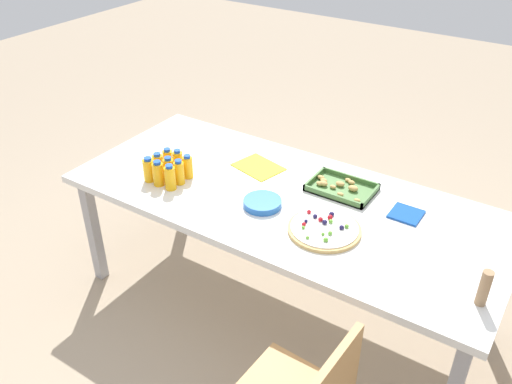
{
  "coord_description": "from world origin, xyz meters",
  "views": [
    {
      "loc": [
        1.17,
        -2.07,
        2.28
      ],
      "look_at": [
        -0.13,
        -0.07,
        0.77
      ],
      "focal_mm": 37.97,
      "sensor_mm": 36.0,
      "label": 1
    }
  ],
  "objects_px": {
    "party_table": "(284,206)",
    "juice_bottle_7": "(178,162)",
    "snack_tray": "(341,188)",
    "cardboard_tube": "(484,288)",
    "juice_bottle_0": "(149,170)",
    "juice_bottle_6": "(168,160)",
    "paper_folder": "(258,167)",
    "juice_bottle_4": "(169,169)",
    "plate_stack": "(262,203)",
    "juice_bottle_1": "(158,174)",
    "juice_bottle_3": "(158,165)",
    "juice_bottle_5": "(179,172)",
    "juice_bottle_2": "(170,178)",
    "napkin_stack": "(406,214)",
    "fruit_pizza": "(324,229)",
    "juice_bottle_8": "(188,167)"
  },
  "relations": [
    {
      "from": "juice_bottle_0",
      "to": "snack_tray",
      "type": "xyz_separation_m",
      "value": [
        0.92,
        0.48,
        -0.05
      ]
    },
    {
      "from": "party_table",
      "to": "cardboard_tube",
      "type": "height_order",
      "value": "cardboard_tube"
    },
    {
      "from": "juice_bottle_2",
      "to": "paper_folder",
      "type": "bearing_deg",
      "value": 59.21
    },
    {
      "from": "juice_bottle_1",
      "to": "juice_bottle_4",
      "type": "bearing_deg",
      "value": 87.2
    },
    {
      "from": "juice_bottle_2",
      "to": "paper_folder",
      "type": "xyz_separation_m",
      "value": [
        0.27,
        0.45,
        -0.07
      ]
    },
    {
      "from": "juice_bottle_7",
      "to": "juice_bottle_8",
      "type": "bearing_deg",
      "value": -6.5
    },
    {
      "from": "juice_bottle_5",
      "to": "plate_stack",
      "type": "distance_m",
      "value": 0.5
    },
    {
      "from": "juice_bottle_3",
      "to": "snack_tray",
      "type": "xyz_separation_m",
      "value": [
        0.92,
        0.41,
        -0.05
      ]
    },
    {
      "from": "party_table",
      "to": "paper_folder",
      "type": "height_order",
      "value": "paper_folder"
    },
    {
      "from": "plate_stack",
      "to": "juice_bottle_5",
      "type": "bearing_deg",
      "value": -173.26
    },
    {
      "from": "cardboard_tube",
      "to": "juice_bottle_0",
      "type": "bearing_deg",
      "value": -179.67
    },
    {
      "from": "juice_bottle_2",
      "to": "juice_bottle_7",
      "type": "height_order",
      "value": "juice_bottle_2"
    },
    {
      "from": "party_table",
      "to": "juice_bottle_4",
      "type": "relative_size",
      "value": 17.28
    },
    {
      "from": "juice_bottle_1",
      "to": "juice_bottle_7",
      "type": "xyz_separation_m",
      "value": [
        0.01,
        0.16,
        -0.0
      ]
    },
    {
      "from": "party_table",
      "to": "snack_tray",
      "type": "bearing_deg",
      "value": 45.94
    },
    {
      "from": "juice_bottle_3",
      "to": "paper_folder",
      "type": "distance_m",
      "value": 0.56
    },
    {
      "from": "juice_bottle_0",
      "to": "juice_bottle_6",
      "type": "relative_size",
      "value": 1.07
    },
    {
      "from": "juice_bottle_3",
      "to": "plate_stack",
      "type": "height_order",
      "value": "juice_bottle_3"
    },
    {
      "from": "juice_bottle_7",
      "to": "juice_bottle_8",
      "type": "relative_size",
      "value": 1.04
    },
    {
      "from": "party_table",
      "to": "juice_bottle_7",
      "type": "distance_m",
      "value": 0.64
    },
    {
      "from": "snack_tray",
      "to": "juice_bottle_6",
      "type": "bearing_deg",
      "value": -159.76
    },
    {
      "from": "juice_bottle_0",
      "to": "snack_tray",
      "type": "height_order",
      "value": "juice_bottle_0"
    },
    {
      "from": "juice_bottle_4",
      "to": "plate_stack",
      "type": "xyz_separation_m",
      "value": [
        0.57,
        0.05,
        -0.04
      ]
    },
    {
      "from": "juice_bottle_5",
      "to": "napkin_stack",
      "type": "distance_m",
      "value": 1.2
    },
    {
      "from": "juice_bottle_7",
      "to": "cardboard_tube",
      "type": "bearing_deg",
      "value": -4.76
    },
    {
      "from": "cardboard_tube",
      "to": "paper_folder",
      "type": "bearing_deg",
      "value": 162.02
    },
    {
      "from": "snack_tray",
      "to": "cardboard_tube",
      "type": "bearing_deg",
      "value": -29.39
    },
    {
      "from": "juice_bottle_3",
      "to": "juice_bottle_6",
      "type": "relative_size",
      "value": 1.0
    },
    {
      "from": "juice_bottle_3",
      "to": "party_table",
      "type": "bearing_deg",
      "value": 14.77
    },
    {
      "from": "juice_bottle_6",
      "to": "snack_tray",
      "type": "xyz_separation_m",
      "value": [
        0.91,
        0.34,
        -0.05
      ]
    },
    {
      "from": "juice_bottle_1",
      "to": "juice_bottle_3",
      "type": "height_order",
      "value": "juice_bottle_1"
    },
    {
      "from": "party_table",
      "to": "juice_bottle_1",
      "type": "bearing_deg",
      "value": -156.98
    },
    {
      "from": "juice_bottle_2",
      "to": "napkin_stack",
      "type": "xyz_separation_m",
      "value": [
        1.14,
        0.45,
        -0.06
      ]
    },
    {
      "from": "juice_bottle_3",
      "to": "juice_bottle_7",
      "type": "bearing_deg",
      "value": 42.54
    },
    {
      "from": "fruit_pizza",
      "to": "napkin_stack",
      "type": "distance_m",
      "value": 0.44
    },
    {
      "from": "juice_bottle_0",
      "to": "paper_folder",
      "type": "relative_size",
      "value": 0.54
    },
    {
      "from": "juice_bottle_3",
      "to": "juice_bottle_7",
      "type": "xyz_separation_m",
      "value": [
        0.08,
        0.07,
        0.01
      ]
    },
    {
      "from": "juice_bottle_5",
      "to": "fruit_pizza",
      "type": "xyz_separation_m",
      "value": [
        0.86,
        0.04,
        -0.05
      ]
    },
    {
      "from": "juice_bottle_1",
      "to": "juice_bottle_3",
      "type": "relative_size",
      "value": 1.09
    },
    {
      "from": "juice_bottle_2",
      "to": "juice_bottle_4",
      "type": "relative_size",
      "value": 1.09
    },
    {
      "from": "plate_stack",
      "to": "napkin_stack",
      "type": "height_order",
      "value": "plate_stack"
    },
    {
      "from": "juice_bottle_8",
      "to": "cardboard_tube",
      "type": "relative_size",
      "value": 0.84
    },
    {
      "from": "juice_bottle_2",
      "to": "paper_folder",
      "type": "relative_size",
      "value": 0.56
    },
    {
      "from": "juice_bottle_0",
      "to": "juice_bottle_7",
      "type": "xyz_separation_m",
      "value": [
        0.08,
        0.15,
        0.0
      ]
    },
    {
      "from": "juice_bottle_8",
      "to": "cardboard_tube",
      "type": "xyz_separation_m",
      "value": [
        1.6,
        -0.13,
        0.02
      ]
    },
    {
      "from": "juice_bottle_6",
      "to": "paper_folder",
      "type": "bearing_deg",
      "value": 35.58
    },
    {
      "from": "juice_bottle_6",
      "to": "juice_bottle_3",
      "type": "bearing_deg",
      "value": -96.78
    },
    {
      "from": "cardboard_tube",
      "to": "party_table",
      "type": "bearing_deg",
      "value": 166.62
    },
    {
      "from": "juice_bottle_0",
      "to": "juice_bottle_4",
      "type": "relative_size",
      "value": 1.06
    },
    {
      "from": "cardboard_tube",
      "to": "juice_bottle_6",
      "type": "bearing_deg",
      "value": 175.51
    }
  ]
}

